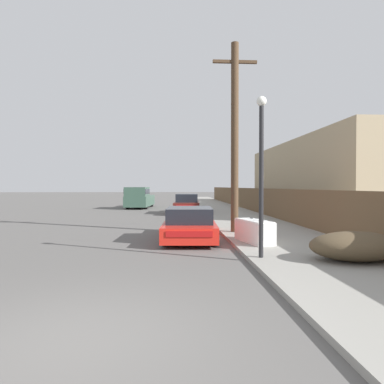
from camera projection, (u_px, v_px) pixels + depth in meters
The scene contains 11 objects.
ground_plane at pixel (74, 344), 4.28m from camera, with size 220.00×220.00×0.00m, color #595654.
sidewalk_curb at pixel (222, 210), 28.04m from camera, with size 4.20×63.00×0.12m, color gray.
discarded_fridge at pixel (254, 231), 11.32m from camera, with size 1.02×1.88×0.76m.
parked_sports_car_red at pixel (190, 224), 12.68m from camera, with size 2.10×4.73×1.21m.
car_parked_mid at pixel (187, 204), 24.69m from camera, with size 2.07×4.79×1.43m.
pickup_truck at pixel (139, 198), 30.74m from camera, with size 2.33×5.85×1.89m.
utility_pole at pixel (235, 135), 13.88m from camera, with size 1.80×0.31×7.66m.
street_lamp at pixel (261, 163), 8.88m from camera, with size 0.26×0.26×4.19m.
brush_pile at pixel (356, 246), 8.53m from camera, with size 2.32×1.54×0.72m.
wooden_fence at pixel (250, 199), 26.65m from camera, with size 0.08×45.44×1.71m, color brown.
building_right_house at pixel (324, 177), 26.12m from camera, with size 6.00×19.90×5.34m, color tan.
Camera 1 is at (1.24, -4.33, 1.98)m, focal length 32.00 mm.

